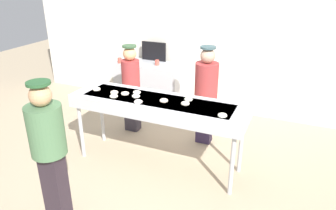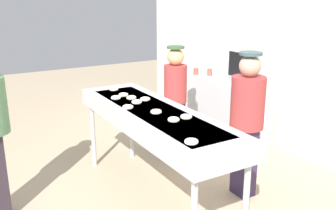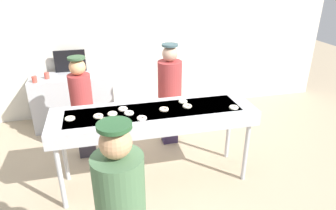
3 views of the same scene
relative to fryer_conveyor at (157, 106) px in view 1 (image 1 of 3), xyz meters
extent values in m
plane|color=tan|center=(0.00, 0.00, -0.94)|extent=(16.00, 16.00, 0.00)
cube|color=silver|center=(0.00, 2.35, 0.71)|extent=(8.00, 0.12, 3.30)
cube|color=#B7BABF|center=(0.00, 0.00, 0.00)|extent=(2.50, 0.71, 0.18)
cube|color=slate|center=(0.00, 0.00, 0.05)|extent=(2.12, 0.50, 0.08)
cylinder|color=#B7BABF|center=(-1.15, -0.27, -0.51)|extent=(0.06, 0.06, 0.85)
cylinder|color=#B7BABF|center=(1.15, -0.27, -0.51)|extent=(0.06, 0.06, 0.85)
cylinder|color=#B7BABF|center=(-1.15, 0.27, -0.51)|extent=(0.06, 0.06, 0.85)
cylinder|color=#B7BABF|center=(1.15, 0.27, -0.51)|extent=(0.06, 0.06, 0.85)
torus|color=#FDEECC|center=(-0.59, -0.17, 0.11)|extent=(0.16, 0.16, 0.04)
torus|color=#EFE6C5|center=(0.42, -0.01, 0.11)|extent=(0.16, 0.16, 0.04)
torus|color=#EBE9CB|center=(0.96, -0.18, 0.11)|extent=(0.14, 0.14, 0.04)
torus|color=white|center=(-0.18, -0.21, 0.11)|extent=(0.12, 0.12, 0.04)
torus|color=#FCE8C6|center=(-0.67, -0.04, 0.11)|extent=(0.15, 0.15, 0.04)
torus|color=white|center=(-0.31, -0.04, 0.11)|extent=(0.15, 0.15, 0.04)
torus|color=#F9EDCA|center=(-0.98, -0.03, 0.11)|extent=(0.13, 0.13, 0.04)
torus|color=#F8E6C5|center=(-0.50, -0.02, 0.11)|extent=(0.13, 0.13, 0.04)
torus|color=white|center=(-0.37, 0.09, 0.11)|extent=(0.16, 0.16, 0.04)
torus|color=white|center=(0.40, 0.14, 0.11)|extent=(0.15, 0.15, 0.04)
torus|color=#FEE5C3|center=(0.11, -0.04, 0.11)|extent=(0.15, 0.15, 0.04)
cube|color=#322647|center=(0.42, 0.91, -0.54)|extent=(0.24, 0.18, 0.80)
cylinder|color=#993333|center=(0.42, 0.91, 0.14)|extent=(0.36, 0.36, 0.56)
sphere|color=tan|center=(0.42, 0.91, 0.54)|extent=(0.23, 0.23, 0.23)
cylinder|color=#354D51|center=(0.42, 0.91, 0.67)|extent=(0.24, 0.24, 0.03)
cube|color=#312D38|center=(-0.89, 0.82, -0.55)|extent=(0.24, 0.18, 0.78)
cylinder|color=#993333|center=(-0.89, 0.82, 0.10)|extent=(0.31, 0.31, 0.50)
sphere|color=tan|center=(-0.89, 0.82, 0.46)|extent=(0.22, 0.22, 0.22)
cylinder|color=#335133|center=(-0.89, 0.82, 0.58)|extent=(0.23, 0.23, 0.03)
cube|color=#2C222A|center=(-0.55, -1.51, -0.49)|extent=(0.24, 0.18, 0.89)
cylinder|color=#4C724C|center=(-0.55, -1.51, 0.23)|extent=(0.37, 0.37, 0.55)
sphere|color=tan|center=(-0.55, -1.51, 0.62)|extent=(0.22, 0.22, 0.22)
cylinder|color=#26522C|center=(-0.55, -1.51, 0.74)|extent=(0.23, 0.23, 0.03)
cube|color=#B7BABF|center=(-1.08, 1.90, -0.47)|extent=(1.36, 0.58, 0.93)
cylinder|color=#CC4C3F|center=(-0.87, 1.83, 0.05)|extent=(0.08, 0.08, 0.10)
cylinder|color=#CC4C3F|center=(-1.46, 1.82, 0.05)|extent=(0.08, 0.08, 0.10)
cylinder|color=#CC4C3F|center=(-1.62, 1.67, 0.05)|extent=(0.08, 0.08, 0.10)
cube|color=black|center=(-1.08, 2.14, 0.19)|extent=(0.53, 0.04, 0.38)
camera|label=1|loc=(1.76, -3.69, 1.76)|focal=34.35mm
camera|label=2|loc=(3.30, -1.81, 1.26)|focal=40.47mm
camera|label=3|loc=(-0.61, -3.25, 1.66)|focal=32.14mm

